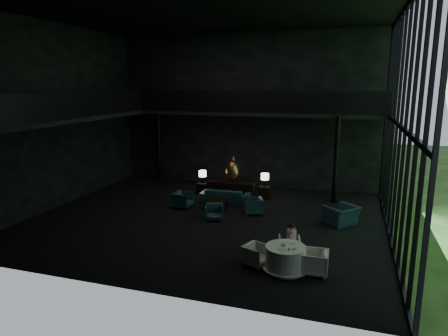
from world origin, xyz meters
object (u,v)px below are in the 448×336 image
(table_lamp_left, at_px, (203,174))
(side_table_right, at_px, (264,192))
(bronze_urn, at_px, (232,171))
(dining_chair_north, at_px, (289,246))
(side_table_left, at_px, (202,188))
(child, at_px, (292,234))
(console, at_px, (232,189))
(lounge_armchair_east, at_px, (253,205))
(window_armchair, at_px, (341,211))
(dining_chair_west, at_px, (256,255))
(coffee_table, at_px, (217,204))
(lounge_armchair_south, at_px, (214,212))
(dining_chair_east, at_px, (315,261))
(lounge_armchair_west, at_px, (183,199))
(sofa, at_px, (225,192))
(dining_table, at_px, (285,260))
(table_lamp_right, at_px, (265,177))

(table_lamp_left, xyz_separation_m, side_table_right, (3.20, -0.08, -0.67))
(bronze_urn, xyz_separation_m, dining_chair_north, (3.72, -6.14, -0.95))
(side_table_left, bearing_deg, table_lamp_left, 90.00)
(dining_chair_north, height_order, child, child)
(console, distance_m, bronze_urn, 0.90)
(side_table_left, relative_size, lounge_armchair_east, 0.67)
(lounge_armchair_east, relative_size, window_armchair, 0.61)
(dining_chair_north, relative_size, dining_chair_west, 0.96)
(child, bearing_deg, console, -58.17)
(console, height_order, coffee_table, console)
(lounge_armchair_south, xyz_separation_m, coffee_table, (-0.39, 1.50, -0.14))
(side_table_right, height_order, window_armchair, window_armchair)
(dining_chair_east, bearing_deg, lounge_armchair_south, -131.08)
(table_lamp_left, distance_m, lounge_armchair_west, 2.69)
(side_table_left, bearing_deg, bronze_urn, -1.43)
(sofa, bearing_deg, dining_table, 120.07)
(side_table_right, height_order, dining_chair_west, dining_chair_west)
(table_lamp_left, relative_size, child, 0.97)
(sofa, xyz_separation_m, dining_table, (3.75, -6.01, -0.16))
(console, height_order, window_armchair, window_armchair)
(table_lamp_right, height_order, lounge_armchair_east, table_lamp_right)
(table_lamp_left, distance_m, lounge_armchair_east, 4.12)
(side_table_left, height_order, table_lamp_left, table_lamp_left)
(side_table_left, relative_size, window_armchair, 0.41)
(bronze_urn, height_order, lounge_armchair_south, bronze_urn)
(window_armchair, distance_m, child, 3.84)
(side_table_left, height_order, lounge_armchair_south, lounge_armchair_south)
(dining_chair_north, distance_m, child, 0.48)
(table_lamp_left, bearing_deg, bronze_urn, -4.25)
(table_lamp_right, bearing_deg, console, -173.49)
(side_table_right, distance_m, lounge_armchair_east, 2.42)
(sofa, distance_m, coffee_table, 0.95)
(console, relative_size, lounge_armchair_south, 3.53)
(console, height_order, dining_chair_east, dining_chair_east)
(side_table_left, relative_size, dining_chair_north, 0.84)
(side_table_left, bearing_deg, sofa, -37.72)
(side_table_right, bearing_deg, coffee_table, -128.06)
(table_lamp_left, distance_m, sofa, 2.15)
(dining_table, bearing_deg, window_armchair, 72.40)
(side_table_right, height_order, sofa, sofa)
(side_table_left, xyz_separation_m, dining_table, (5.36, -7.26, 0.07))
(table_lamp_left, xyz_separation_m, table_lamp_right, (3.20, -0.06, 0.08))
(side_table_left, xyz_separation_m, table_lamp_left, (0.00, 0.08, 0.71))
(console, relative_size, child, 3.47)
(coffee_table, relative_size, dining_chair_north, 1.32)
(lounge_armchair_west, xyz_separation_m, window_armchair, (6.76, -0.14, 0.15))
(side_table_right, xyz_separation_m, table_lamp_right, (-0.00, 0.02, 0.75))
(sofa, height_order, child, child)
(dining_chair_north, relative_size, dining_chair_east, 0.81)
(lounge_armchair_east, relative_size, dining_table, 0.57)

